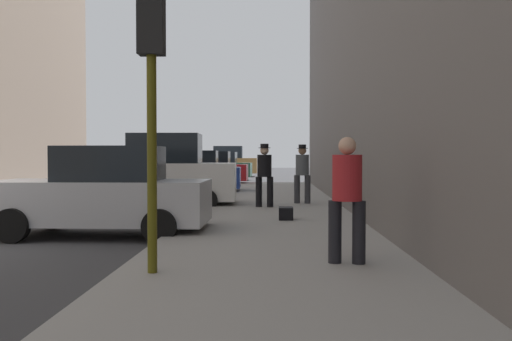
{
  "coord_description": "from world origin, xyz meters",
  "views": [
    {
      "loc": [
        5.99,
        -10.43,
        1.62
      ],
      "look_at": [
        5.58,
        4.16,
        1.21
      ],
      "focal_mm": 40.0,
      "sensor_mm": 36.0,
      "label": 1
    }
  ],
  "objects_px": {
    "pedestrian_with_beanie": "(302,171)",
    "pedestrian_with_fedora": "(264,172)",
    "parked_dark_green_sedan": "(219,167)",
    "duffel_bag": "(286,213)",
    "parked_silver_sedan": "(103,194)",
    "parked_red_hatchback": "(208,169)",
    "parked_white_van": "(161,174)",
    "parked_bronze_suv": "(226,163)",
    "pedestrian_in_red_jacket": "(347,193)",
    "traffic_light": "(152,63)",
    "fire_hydrant": "(223,190)",
    "parked_blue_sedan": "(190,174)"
  },
  "relations": [
    {
      "from": "pedestrian_with_beanie",
      "to": "pedestrian_with_fedora",
      "type": "xyz_separation_m",
      "value": [
        -1.13,
        -1.25,
        0.0
      ]
    },
    {
      "from": "parked_dark_green_sedan",
      "to": "pedestrian_with_beanie",
      "type": "distance_m",
      "value": 19.01
    },
    {
      "from": "pedestrian_with_beanie",
      "to": "duffel_bag",
      "type": "relative_size",
      "value": 4.04
    },
    {
      "from": "parked_silver_sedan",
      "to": "pedestrian_with_beanie",
      "type": "bearing_deg",
      "value": 54.87
    },
    {
      "from": "duffel_bag",
      "to": "parked_red_hatchback",
      "type": "bearing_deg",
      "value": 102.12
    },
    {
      "from": "parked_silver_sedan",
      "to": "parked_white_van",
      "type": "relative_size",
      "value": 0.91
    },
    {
      "from": "parked_dark_green_sedan",
      "to": "parked_white_van",
      "type": "bearing_deg",
      "value": -90.0
    },
    {
      "from": "parked_silver_sedan",
      "to": "parked_dark_green_sedan",
      "type": "bearing_deg",
      "value": 90.0
    },
    {
      "from": "parked_bronze_suv",
      "to": "pedestrian_with_beanie",
      "type": "bearing_deg",
      "value": -80.13
    },
    {
      "from": "duffel_bag",
      "to": "parked_bronze_suv",
      "type": "bearing_deg",
      "value": 97.23
    },
    {
      "from": "pedestrian_with_fedora",
      "to": "pedestrian_in_red_jacket",
      "type": "height_order",
      "value": "pedestrian_with_fedora"
    },
    {
      "from": "parked_red_hatchback",
      "to": "traffic_light",
      "type": "relative_size",
      "value": 1.17
    },
    {
      "from": "parked_dark_green_sedan",
      "to": "fire_hydrant",
      "type": "distance_m",
      "value": 17.82
    },
    {
      "from": "traffic_light",
      "to": "parked_white_van",
      "type": "bearing_deg",
      "value": 100.52
    },
    {
      "from": "parked_silver_sedan",
      "to": "parked_white_van",
      "type": "height_order",
      "value": "parked_white_van"
    },
    {
      "from": "parked_red_hatchback",
      "to": "pedestrian_in_red_jacket",
      "type": "xyz_separation_m",
      "value": [
        4.36,
        -22.23,
        0.26
      ]
    },
    {
      "from": "parked_white_van",
      "to": "duffel_bag",
      "type": "xyz_separation_m",
      "value": [
        3.66,
        -4.13,
        -0.74
      ]
    },
    {
      "from": "parked_dark_green_sedan",
      "to": "parked_bronze_suv",
      "type": "height_order",
      "value": "parked_bronze_suv"
    },
    {
      "from": "parked_red_hatchback",
      "to": "fire_hydrant",
      "type": "height_order",
      "value": "parked_red_hatchback"
    },
    {
      "from": "duffel_bag",
      "to": "fire_hydrant",
      "type": "bearing_deg",
      "value": 109.82
    },
    {
      "from": "parked_blue_sedan",
      "to": "parked_dark_green_sedan",
      "type": "relative_size",
      "value": 1.0
    },
    {
      "from": "duffel_bag",
      "to": "parked_dark_green_sedan",
      "type": "bearing_deg",
      "value": 99.09
    },
    {
      "from": "duffel_bag",
      "to": "pedestrian_with_fedora",
      "type": "bearing_deg",
      "value": 99.6
    },
    {
      "from": "parked_dark_green_sedan",
      "to": "traffic_light",
      "type": "xyz_separation_m",
      "value": [
        1.85,
        -28.73,
        1.91
      ]
    },
    {
      "from": "parked_white_van",
      "to": "duffel_bag",
      "type": "distance_m",
      "value": 5.57
    },
    {
      "from": "parked_bronze_suv",
      "to": "traffic_light",
      "type": "xyz_separation_m",
      "value": [
        1.85,
        -34.72,
        1.73
      ]
    },
    {
      "from": "parked_white_van",
      "to": "parked_dark_green_sedan",
      "type": "bearing_deg",
      "value": 90.0
    },
    {
      "from": "parked_silver_sedan",
      "to": "parked_red_hatchback",
      "type": "relative_size",
      "value": 1.0
    },
    {
      "from": "parked_white_van",
      "to": "traffic_light",
      "type": "bearing_deg",
      "value": -79.48
    },
    {
      "from": "parked_blue_sedan",
      "to": "duffel_bag",
      "type": "xyz_separation_m",
      "value": [
        3.66,
        -10.35,
        -0.56
      ]
    },
    {
      "from": "parked_blue_sedan",
      "to": "pedestrian_in_red_jacket",
      "type": "bearing_deg",
      "value": -74.33
    },
    {
      "from": "parked_silver_sedan",
      "to": "parked_blue_sedan",
      "type": "distance_m",
      "value": 12.05
    },
    {
      "from": "traffic_light",
      "to": "pedestrian_in_red_jacket",
      "type": "distance_m",
      "value": 3.07
    },
    {
      "from": "pedestrian_with_beanie",
      "to": "traffic_light",
      "type": "bearing_deg",
      "value": -103.29
    },
    {
      "from": "parked_dark_green_sedan",
      "to": "duffel_bag",
      "type": "bearing_deg",
      "value": -80.91
    },
    {
      "from": "parked_dark_green_sedan",
      "to": "pedestrian_in_red_jacket",
      "type": "relative_size",
      "value": 2.49
    },
    {
      "from": "parked_red_hatchback",
      "to": "fire_hydrant",
      "type": "distance_m",
      "value": 12.03
    },
    {
      "from": "parked_white_van",
      "to": "parked_bronze_suv",
      "type": "height_order",
      "value": "same"
    },
    {
      "from": "traffic_light",
      "to": "fire_hydrant",
      "type": "bearing_deg",
      "value": 90.26
    },
    {
      "from": "parked_dark_green_sedan",
      "to": "parked_silver_sedan",
      "type": "bearing_deg",
      "value": -90.0
    },
    {
      "from": "pedestrian_in_red_jacket",
      "to": "traffic_light",
      "type": "bearing_deg",
      "value": -165.07
    },
    {
      "from": "parked_red_hatchback",
      "to": "duffel_bag",
      "type": "distance_m",
      "value": 17.44
    },
    {
      "from": "fire_hydrant",
      "to": "pedestrian_with_beanie",
      "type": "relative_size",
      "value": 0.4
    },
    {
      "from": "parked_bronze_suv",
      "to": "parked_red_hatchback",
      "type": "bearing_deg",
      "value": -90.0
    },
    {
      "from": "pedestrian_with_beanie",
      "to": "parked_silver_sedan",
      "type": "bearing_deg",
      "value": -125.13
    },
    {
      "from": "parked_silver_sedan",
      "to": "parked_dark_green_sedan",
      "type": "relative_size",
      "value": 0.99
    },
    {
      "from": "pedestrian_in_red_jacket",
      "to": "fire_hydrant",
      "type": "bearing_deg",
      "value": 103.87
    },
    {
      "from": "parked_white_van",
      "to": "parked_bronze_suv",
      "type": "bearing_deg",
      "value": 90.0
    },
    {
      "from": "parked_white_van",
      "to": "fire_hydrant",
      "type": "distance_m",
      "value": 2.14
    },
    {
      "from": "pedestrian_in_red_jacket",
      "to": "parked_dark_green_sedan",
      "type": "bearing_deg",
      "value": 98.82
    }
  ]
}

